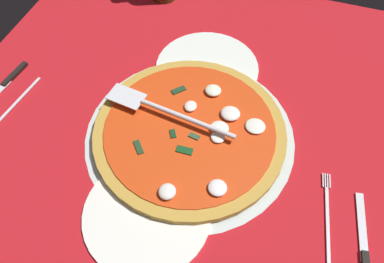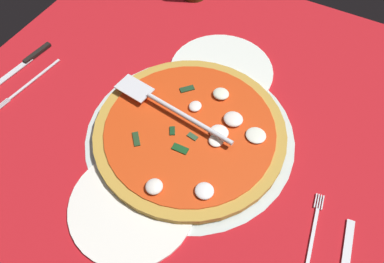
{
  "view_description": "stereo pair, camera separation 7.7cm",
  "coord_description": "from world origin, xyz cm",
  "px_view_note": "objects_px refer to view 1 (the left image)",
  "views": [
    {
      "loc": [
        42.78,
        14.4,
        65.51
      ],
      "look_at": [
        0.98,
        0.5,
        1.98
      ],
      "focal_mm": 35.11,
      "sensor_mm": 36.0,
      "label": 1
    },
    {
      "loc": [
        39.71,
        21.49,
        65.51
      ],
      "look_at": [
        0.98,
        0.5,
        1.98
      ],
      "focal_mm": 35.11,
      "sensor_mm": 36.0,
      "label": 2
    }
  ],
  "objects_px": {
    "place_setting_near": "(8,97)",
    "pizza_server": "(166,111)",
    "dinner_plate_left": "(207,68)",
    "dinner_plate_right": "(147,214)",
    "pizza": "(193,132)",
    "place_setting_far": "(346,240)"
  },
  "relations": [
    {
      "from": "place_setting_near",
      "to": "pizza_server",
      "type": "bearing_deg",
      "value": 103.45
    },
    {
      "from": "dinner_plate_left",
      "to": "pizza_server",
      "type": "distance_m",
      "value": 0.19
    },
    {
      "from": "dinner_plate_right",
      "to": "pizza",
      "type": "xyz_separation_m",
      "value": [
        -0.19,
        0.02,
        0.01
      ]
    },
    {
      "from": "pizza",
      "to": "place_setting_near",
      "type": "bearing_deg",
      "value": -86.01
    },
    {
      "from": "pizza_server",
      "to": "place_setting_far",
      "type": "relative_size",
      "value": 1.28
    },
    {
      "from": "dinner_plate_right",
      "to": "place_setting_far",
      "type": "bearing_deg",
      "value": 100.66
    },
    {
      "from": "pizza_server",
      "to": "place_setting_near",
      "type": "xyz_separation_m",
      "value": [
        0.04,
        -0.37,
        -0.04
      ]
    },
    {
      "from": "pizza",
      "to": "place_setting_near",
      "type": "xyz_separation_m",
      "value": [
        0.03,
        -0.43,
        -0.02
      ]
    },
    {
      "from": "dinner_plate_left",
      "to": "pizza_server",
      "type": "height_order",
      "value": "pizza_server"
    },
    {
      "from": "place_setting_far",
      "to": "dinner_plate_right",
      "type": "bearing_deg",
      "value": 92.38
    },
    {
      "from": "dinner_plate_left",
      "to": "place_setting_far",
      "type": "bearing_deg",
      "value": 47.85
    },
    {
      "from": "pizza",
      "to": "place_setting_far",
      "type": "distance_m",
      "value": 0.35
    },
    {
      "from": "dinner_plate_left",
      "to": "pizza",
      "type": "relative_size",
      "value": 0.61
    },
    {
      "from": "pizza_server",
      "to": "place_setting_far",
      "type": "bearing_deg",
      "value": 167.73
    },
    {
      "from": "place_setting_far",
      "to": "pizza_server",
      "type": "bearing_deg",
      "value": 62.1
    },
    {
      "from": "dinner_plate_right",
      "to": "pizza",
      "type": "distance_m",
      "value": 0.19
    },
    {
      "from": "pizza_server",
      "to": "pizza",
      "type": "bearing_deg",
      "value": 174.79
    },
    {
      "from": "pizza_server",
      "to": "place_setting_near",
      "type": "height_order",
      "value": "pizza_server"
    },
    {
      "from": "dinner_plate_right",
      "to": "pizza_server",
      "type": "height_order",
      "value": "pizza_server"
    },
    {
      "from": "dinner_plate_left",
      "to": "pizza_server",
      "type": "xyz_separation_m",
      "value": [
        0.18,
        -0.03,
        0.04
      ]
    },
    {
      "from": "pizza_server",
      "to": "dinner_plate_right",
      "type": "bearing_deg",
      "value": 108.01
    },
    {
      "from": "dinner_plate_left",
      "to": "pizza",
      "type": "distance_m",
      "value": 0.2
    }
  ]
}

